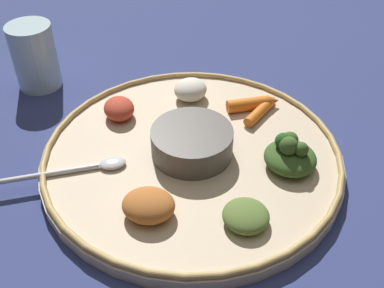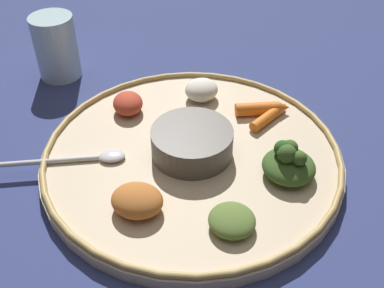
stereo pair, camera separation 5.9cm
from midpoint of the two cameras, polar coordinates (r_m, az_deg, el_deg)
ground_plane at (r=0.61m, az=-2.77°, el=-2.35°), size 2.40×2.40×0.00m
platter at (r=0.61m, az=-2.79°, el=-1.78°), size 0.39×0.39×0.02m
platter_rim at (r=0.60m, az=-2.82°, el=-1.00°), size 0.39×0.39×0.01m
center_bowl at (r=0.59m, az=-2.88°, el=0.25°), size 0.11×0.11×0.04m
spoon at (r=0.60m, az=-16.23°, el=-3.02°), size 0.16×0.03×0.01m
greens_pile at (r=0.58m, az=9.23°, el=-1.42°), size 0.07×0.08×0.05m
carrot_near_spoon at (r=0.67m, az=6.10°, el=4.11°), size 0.07×0.06×0.02m
carrot_outer at (r=0.68m, az=5.05°, el=4.91°), size 0.08×0.03×0.02m
mound_chickpea at (r=0.52m, az=-8.70°, el=-7.67°), size 0.08×0.08×0.03m
mound_rice_white at (r=0.70m, az=-2.65°, el=6.68°), size 0.07×0.07×0.03m
mound_berbere_red at (r=0.67m, az=-11.57°, el=4.24°), size 0.04×0.05×0.03m
mound_collards at (r=0.51m, az=3.39°, el=-9.03°), size 0.07×0.07×0.02m
drinking_glass at (r=0.79m, az=-20.92°, el=9.61°), size 0.07×0.07×0.10m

